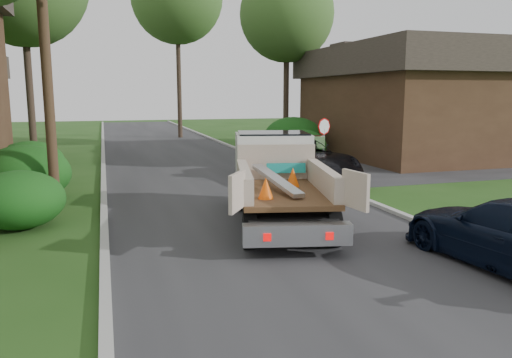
{
  "coord_description": "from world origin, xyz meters",
  "views": [
    {
      "loc": [
        -3.99,
        -10.97,
        3.47
      ],
      "look_at": [
        -0.08,
        1.84,
        1.2
      ],
      "focal_mm": 35.0,
      "sensor_mm": 36.0,
      "label": 1
    }
  ],
  "objects": [
    {
      "name": "hedge_right_b",
      "position": [
        6.5,
        16.0,
        1.1
      ],
      "size": [
        3.38,
        3.38,
        2.21
      ],
      "primitive_type": "ellipsoid",
      "color": "#104913",
      "rests_on": "ground"
    },
    {
      "name": "hedge_right_a",
      "position": [
        5.8,
        13.0,
        0.85
      ],
      "size": [
        2.6,
        2.6,
        1.7
      ],
      "primitive_type": "ellipsoid",
      "color": "#104913",
      "rests_on": "ground"
    },
    {
      "name": "house_right",
      "position": [
        13.0,
        14.0,
        3.16
      ],
      "size": [
        9.72,
        12.96,
        6.2
      ],
      "rotation": [
        0.0,
        0.0,
        1.57
      ],
      "color": "#3C2618",
      "rests_on": "ground"
    },
    {
      "name": "curb_left",
      "position": [
        -4.1,
        10.0,
        0.06
      ],
      "size": [
        0.2,
        90.0,
        0.12
      ],
      "primitive_type": "cube",
      "color": "#9E9E99",
      "rests_on": "ground"
    },
    {
      "name": "black_pickup",
      "position": [
        3.6,
        7.98,
        0.86
      ],
      "size": [
        3.88,
        6.6,
        1.72
      ],
      "primitive_type": "imported",
      "rotation": [
        0.0,
        0.0,
        0.17
      ],
      "color": "black",
      "rests_on": "ground"
    },
    {
      "name": "stop_sign",
      "position": [
        5.2,
        9.0,
        1.78
      ],
      "size": [
        0.71,
        0.32,
        2.48
      ],
      "color": "slate",
      "rests_on": "ground"
    },
    {
      "name": "utility_pole",
      "position": [
        -5.48,
        4.98,
        5.17
      ],
      "size": [
        2.42,
        1.25,
        10.0
      ],
      "color": "#382619",
      "rests_on": "ground"
    },
    {
      "name": "hedge_left_c",
      "position": [
        -6.8,
        10.0,
        0.85
      ],
      "size": [
        2.6,
        2.6,
        1.7
      ],
      "primitive_type": "ellipsoid",
      "color": "#104913",
      "rests_on": "ground"
    },
    {
      "name": "road",
      "position": [
        0.0,
        10.0,
        0.0
      ],
      "size": [
        8.0,
        90.0,
        0.02
      ],
      "primitive_type": "cube",
      "color": "#28282B",
      "rests_on": "ground"
    },
    {
      "name": "ground",
      "position": [
        0.0,
        0.0,
        0.0
      ],
      "size": [
        120.0,
        120.0,
        0.0
      ],
      "primitive_type": "plane",
      "color": "#1E4413",
      "rests_on": "ground"
    },
    {
      "name": "tree_right_far",
      "position": [
        7.5,
        20.0,
        8.48
      ],
      "size": [
        6.0,
        6.0,
        11.5
      ],
      "color": "#2D2119",
      "rests_on": "ground"
    },
    {
      "name": "side_street",
      "position": [
        12.0,
        9.0,
        0.01
      ],
      "size": [
        16.0,
        7.0,
        0.02
      ],
      "primitive_type": "cube",
      "color": "#28282B",
      "rests_on": "ground"
    },
    {
      "name": "flatbed_truck",
      "position": [
        0.67,
        2.28,
        1.27
      ],
      "size": [
        3.86,
        6.58,
        2.34
      ],
      "rotation": [
        0.0,
        0.0,
        -0.22
      ],
      "color": "black",
      "rests_on": "ground"
    },
    {
      "name": "hedge_left_a",
      "position": [
        -6.2,
        3.0,
        0.77
      ],
      "size": [
        2.34,
        2.34,
        1.53
      ],
      "primitive_type": "ellipsoid",
      "color": "#104913",
      "rests_on": "ground"
    },
    {
      "name": "hedge_left_b",
      "position": [
        -6.5,
        6.5,
        0.94
      ],
      "size": [
        2.86,
        2.86,
        1.87
      ],
      "primitive_type": "ellipsoid",
      "color": "#104913",
      "rests_on": "ground"
    },
    {
      "name": "curb_right",
      "position": [
        4.1,
        10.0,
        0.06
      ],
      "size": [
        0.2,
        90.0,
        0.12
      ],
      "primitive_type": "cube",
      "color": "#9E9E99",
      "rests_on": "ground"
    }
  ]
}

